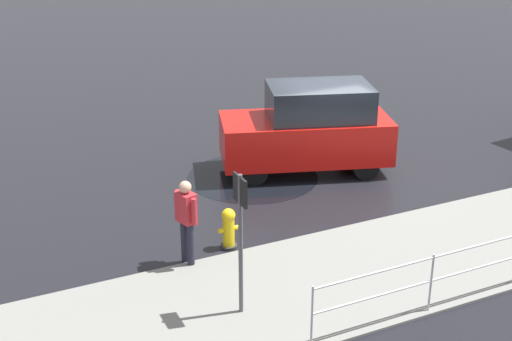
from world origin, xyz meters
TOP-DOWN VIEW (x-y plane):
  - ground_plane at (0.00, 0.00)m, footprint 60.00×60.00m
  - kerb_strip at (0.00, 4.20)m, footprint 24.00×3.20m
  - moving_hatchback at (0.64, -0.38)m, footprint 4.24×2.84m
  - fire_hydrant at (3.88, 2.36)m, footprint 0.42×0.31m
  - pedestrian at (4.78, 2.61)m, footprint 0.33×0.55m
  - sign_post at (4.57, 4.44)m, footprint 0.07×0.44m
  - puddle_patch at (2.03, -0.53)m, footprint 3.04×3.04m

SIDE VIEW (x-z plane):
  - ground_plane at x=0.00m, z-range 0.00..0.00m
  - puddle_patch at x=2.03m, z-range 0.00..0.01m
  - kerb_strip at x=0.00m, z-range 0.00..0.04m
  - fire_hydrant at x=3.88m, z-range 0.00..0.80m
  - pedestrian at x=4.78m, z-range 0.15..1.77m
  - moving_hatchback at x=0.64m, z-range 0.00..2.06m
  - sign_post at x=4.57m, z-range 0.38..2.78m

